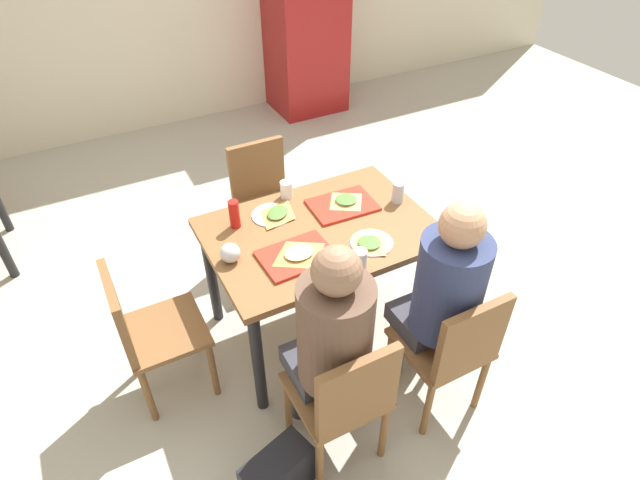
% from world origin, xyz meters
% --- Properties ---
extents(ground_plane, '(10.00, 10.00, 0.02)m').
position_xyz_m(ground_plane, '(0.00, 0.00, -0.01)').
color(ground_plane, '#B2AD9E').
extents(main_table, '(1.19, 0.84, 0.76)m').
position_xyz_m(main_table, '(0.00, 0.00, 0.66)').
color(main_table, brown).
rests_on(main_table, ground_plane).
extents(chair_near_left, '(0.40, 0.40, 0.84)m').
position_xyz_m(chair_near_left, '(-0.30, -0.80, 0.49)').
color(chair_near_left, brown).
rests_on(chair_near_left, ground_plane).
extents(chair_near_right, '(0.40, 0.40, 0.84)m').
position_xyz_m(chair_near_right, '(0.30, -0.80, 0.49)').
color(chair_near_right, brown).
rests_on(chair_near_right, ground_plane).
extents(chair_far_side, '(0.40, 0.40, 0.84)m').
position_xyz_m(chair_far_side, '(0.00, 0.80, 0.49)').
color(chair_far_side, brown).
rests_on(chair_far_side, ground_plane).
extents(chair_left_end, '(0.40, 0.40, 0.84)m').
position_xyz_m(chair_left_end, '(-0.98, 0.00, 0.49)').
color(chair_left_end, brown).
rests_on(chair_left_end, ground_plane).
extents(person_in_red, '(0.32, 0.42, 1.25)m').
position_xyz_m(person_in_red, '(-0.30, -0.66, 0.73)').
color(person_in_red, '#383842').
rests_on(person_in_red, ground_plane).
extents(person_in_brown_jacket, '(0.32, 0.42, 1.25)m').
position_xyz_m(person_in_brown_jacket, '(0.30, -0.66, 0.73)').
color(person_in_brown_jacket, '#383842').
rests_on(person_in_brown_jacket, ground_plane).
extents(tray_red_near, '(0.37, 0.27, 0.02)m').
position_xyz_m(tray_red_near, '(-0.21, -0.15, 0.77)').
color(tray_red_near, red).
rests_on(tray_red_near, main_table).
extents(tray_red_far, '(0.37, 0.28, 0.02)m').
position_xyz_m(tray_red_far, '(0.21, 0.13, 0.77)').
color(tray_red_far, red).
rests_on(tray_red_far, main_table).
extents(paper_plate_center, '(0.22, 0.22, 0.01)m').
position_xyz_m(paper_plate_center, '(-0.18, 0.23, 0.76)').
color(paper_plate_center, white).
rests_on(paper_plate_center, main_table).
extents(paper_plate_near_edge, '(0.22, 0.22, 0.01)m').
position_xyz_m(paper_plate_near_edge, '(0.18, -0.23, 0.76)').
color(paper_plate_near_edge, white).
rests_on(paper_plate_near_edge, main_table).
extents(pizza_slice_a, '(0.24, 0.20, 0.02)m').
position_xyz_m(pizza_slice_a, '(-0.20, -0.15, 0.78)').
color(pizza_slice_a, '#C68C47').
rests_on(pizza_slice_a, tray_red_near).
extents(pizza_slice_b, '(0.21, 0.20, 0.02)m').
position_xyz_m(pizza_slice_b, '(0.24, 0.13, 0.78)').
color(pizza_slice_b, '#DBAD60').
rests_on(pizza_slice_b, tray_red_far).
extents(pizza_slice_c, '(0.26, 0.25, 0.02)m').
position_xyz_m(pizza_slice_c, '(-0.15, 0.21, 0.77)').
color(pizza_slice_c, '#C68C47').
rests_on(pizza_slice_c, paper_plate_center).
extents(pizza_slice_d, '(0.20, 0.20, 0.02)m').
position_xyz_m(pizza_slice_d, '(0.16, -0.24, 0.77)').
color(pizza_slice_d, '#DBAD60').
rests_on(pizza_slice_d, paper_plate_near_edge).
extents(plastic_cup_a, '(0.07, 0.07, 0.10)m').
position_xyz_m(plastic_cup_a, '(-0.03, 0.35, 0.81)').
color(plastic_cup_a, white).
rests_on(plastic_cup_a, main_table).
extents(plastic_cup_b, '(0.07, 0.07, 0.10)m').
position_xyz_m(plastic_cup_b, '(0.03, -0.35, 0.81)').
color(plastic_cup_b, white).
rests_on(plastic_cup_b, main_table).
extents(soda_can, '(0.07, 0.07, 0.12)m').
position_xyz_m(soda_can, '(0.51, 0.02, 0.82)').
color(soda_can, '#B7BCC6').
rests_on(soda_can, main_table).
extents(condiment_bottle, '(0.06, 0.06, 0.16)m').
position_xyz_m(condiment_bottle, '(-0.39, 0.23, 0.84)').
color(condiment_bottle, red).
rests_on(condiment_bottle, main_table).
extents(foil_bundle, '(0.10, 0.10, 0.10)m').
position_xyz_m(foil_bundle, '(-0.51, -0.02, 0.81)').
color(foil_bundle, silver).
rests_on(foil_bundle, main_table).
extents(handbag, '(0.35, 0.24, 0.28)m').
position_xyz_m(handbag, '(-0.65, -0.82, 0.14)').
color(handbag, black).
rests_on(handbag, ground_plane).
extents(drink_fridge, '(0.70, 0.60, 1.90)m').
position_xyz_m(drink_fridge, '(1.34, 2.85, 0.95)').
color(drink_fridge, maroon).
rests_on(drink_fridge, ground_plane).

